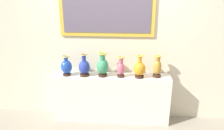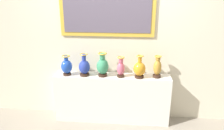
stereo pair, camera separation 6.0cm
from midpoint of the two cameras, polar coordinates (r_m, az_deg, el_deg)
The scene contains 9 objects.
ground_plane at distance 3.85m, azimuth 0.46°, elevation -14.01°, with size 10.65×10.65×0.00m, color gray.
display_shelf at distance 3.65m, azimuth 0.48°, elevation -8.67°, with size 1.87×0.31×0.81m, color silver.
back_wall at distance 3.48m, azimuth 0.79°, elevation 10.33°, with size 4.65×0.14×3.13m.
vase_sapphire at distance 3.51m, azimuth -11.43°, elevation -0.35°, with size 0.18×0.18×0.33m.
vase_cobalt at distance 3.45m, azimuth -6.83°, elevation -0.50°, with size 0.17×0.17×0.36m.
vase_jade at distance 3.39m, azimuth -2.00°, elevation -0.25°, with size 0.19×0.19×0.38m.
vase_rose at distance 3.37m, azimuth 2.85°, elevation -0.75°, with size 0.12×0.12×0.33m.
vase_amber at distance 3.37m, azimuth 7.78°, elevation -1.00°, with size 0.19×0.19×0.36m.
vase_ochre at distance 3.43m, azimuth 12.39°, elevation -0.67°, with size 0.12×0.12×0.35m.
Camera 2 is at (0.30, -3.21, 2.10)m, focal length 34.61 mm.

